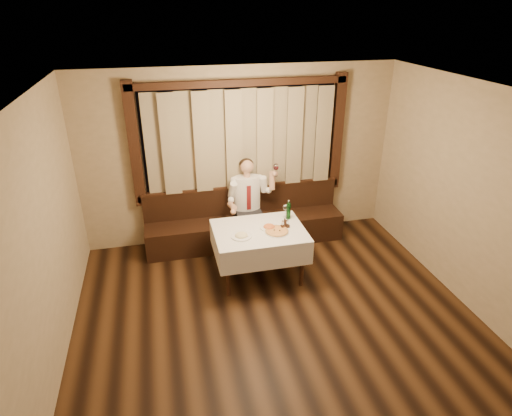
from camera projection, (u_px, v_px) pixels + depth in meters
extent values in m
cube|color=black|center=(295.00, 360.00, 4.79)|extent=(5.00, 6.00, 0.01)
cube|color=silver|center=(308.00, 111.00, 3.57)|extent=(5.00, 6.00, 0.01)
cube|color=tan|center=(240.00, 156.00, 6.81)|extent=(5.00, 0.01, 2.80)
cube|color=tan|center=(23.00, 289.00, 3.67)|extent=(0.01, 6.00, 2.80)
cube|color=black|center=(240.00, 138.00, 6.66)|extent=(3.00, 0.02, 1.60)
cube|color=orange|center=(196.00, 160.00, 6.64)|extent=(0.50, 0.01, 0.40)
cube|color=black|center=(242.00, 189.00, 7.00)|extent=(3.30, 0.12, 0.10)
cube|color=black|center=(240.00, 83.00, 6.26)|extent=(3.30, 0.12, 0.10)
cube|color=black|center=(134.00, 146.00, 6.30)|extent=(0.16, 0.12, 1.90)
cube|color=black|center=(337.00, 133.00, 6.95)|extent=(0.16, 0.12, 1.90)
cube|color=#806D52|center=(241.00, 140.00, 6.57)|extent=(2.90, 0.08, 1.55)
cube|color=black|center=(245.00, 230.00, 7.04)|extent=(3.20, 0.60, 0.45)
cube|color=black|center=(242.00, 200.00, 7.05)|extent=(3.20, 0.12, 0.45)
cube|color=black|center=(242.00, 186.00, 6.95)|extent=(3.20, 0.14, 0.04)
cylinder|color=black|center=(228.00, 273.00, 5.69)|extent=(0.06, 0.06, 0.71)
cylinder|color=black|center=(302.00, 264.00, 5.91)|extent=(0.06, 0.06, 0.71)
cylinder|color=black|center=(219.00, 246.00, 6.34)|extent=(0.06, 0.06, 0.71)
cylinder|color=black|center=(286.00, 238.00, 6.56)|extent=(0.06, 0.06, 0.71)
cube|color=black|center=(259.00, 231.00, 5.96)|extent=(1.20, 0.90, 0.04)
cube|color=white|center=(259.00, 230.00, 5.95)|extent=(1.26, 0.96, 0.01)
cube|color=white|center=(268.00, 259.00, 5.61)|extent=(1.26, 0.01, 0.35)
cube|color=white|center=(252.00, 225.00, 6.45)|extent=(1.26, 0.01, 0.35)
cube|color=white|center=(215.00, 246.00, 5.90)|extent=(0.01, 0.96, 0.35)
cube|color=white|center=(302.00, 236.00, 6.16)|extent=(0.01, 0.96, 0.35)
cylinder|color=white|center=(277.00, 232.00, 5.89)|extent=(0.34, 0.34, 0.01)
cylinder|color=#C85E1E|center=(277.00, 231.00, 5.88)|extent=(0.31, 0.31, 0.01)
torus|color=#BD8748|center=(277.00, 231.00, 5.88)|extent=(0.32, 0.32, 0.02)
sphere|color=black|center=(274.00, 230.00, 5.89)|extent=(0.02, 0.02, 0.02)
sphere|color=black|center=(280.00, 230.00, 5.88)|extent=(0.02, 0.02, 0.02)
cylinder|color=white|center=(269.00, 227.00, 6.00)|extent=(0.27, 0.27, 0.02)
ellipsoid|color=#CB4A20|center=(269.00, 225.00, 5.98)|extent=(0.16, 0.16, 0.07)
cylinder|color=white|center=(241.00, 236.00, 5.77)|extent=(0.29, 0.29, 0.02)
ellipsoid|color=beige|center=(241.00, 233.00, 5.75)|extent=(0.18, 0.18, 0.08)
cylinder|color=#0E4514|center=(288.00, 211.00, 6.21)|extent=(0.06, 0.06, 0.24)
cylinder|color=#0E4514|center=(289.00, 203.00, 6.14)|extent=(0.03, 0.03, 0.06)
cylinder|color=silver|center=(289.00, 201.00, 6.13)|extent=(0.03, 0.03, 0.01)
cylinder|color=white|center=(285.00, 217.00, 6.29)|extent=(0.07, 0.07, 0.01)
cylinder|color=white|center=(285.00, 214.00, 6.27)|extent=(0.01, 0.01, 0.11)
ellipsoid|color=white|center=(285.00, 207.00, 6.22)|extent=(0.08, 0.08, 0.09)
cube|color=black|center=(285.00, 226.00, 6.00)|extent=(0.13, 0.07, 0.04)
cube|color=black|center=(285.00, 222.00, 5.97)|extent=(0.02, 0.06, 0.09)
cylinder|color=white|center=(283.00, 224.00, 5.97)|extent=(0.03, 0.03, 0.07)
cylinder|color=silver|center=(283.00, 221.00, 5.95)|extent=(0.03, 0.03, 0.01)
cylinder|color=white|center=(287.00, 223.00, 5.99)|extent=(0.03, 0.03, 0.07)
cylinder|color=silver|center=(288.00, 221.00, 5.97)|extent=(0.03, 0.03, 0.01)
cube|color=black|center=(249.00, 217.00, 6.81)|extent=(0.40, 0.46, 0.16)
cube|color=black|center=(245.00, 241.00, 6.72)|extent=(0.11, 0.12, 0.45)
cube|color=black|center=(259.00, 239.00, 6.77)|extent=(0.11, 0.12, 0.45)
ellipsoid|color=white|center=(247.00, 193.00, 6.79)|extent=(0.43, 0.26, 0.55)
cube|color=maroon|center=(249.00, 198.00, 6.68)|extent=(0.07, 0.01, 0.40)
cylinder|color=tan|center=(247.00, 174.00, 6.65)|extent=(0.10, 0.10, 0.08)
sphere|color=tan|center=(247.00, 166.00, 6.59)|extent=(0.21, 0.21, 0.21)
ellipsoid|color=black|center=(246.00, 164.00, 6.61)|extent=(0.22, 0.22, 0.16)
sphere|color=white|center=(234.00, 181.00, 6.65)|extent=(0.13, 0.13, 0.13)
sphere|color=white|center=(259.00, 179.00, 6.73)|extent=(0.13, 0.13, 0.13)
sphere|color=tan|center=(233.00, 212.00, 6.41)|extent=(0.09, 0.09, 0.09)
sphere|color=tan|center=(275.00, 174.00, 6.57)|extent=(0.10, 0.10, 0.10)
cylinder|color=white|center=(275.00, 172.00, 6.52)|extent=(0.01, 0.01, 0.11)
ellipsoid|color=white|center=(276.00, 166.00, 6.48)|extent=(0.09, 0.09, 0.11)
ellipsoid|color=#4C070F|center=(276.00, 168.00, 6.49)|extent=(0.07, 0.07, 0.06)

